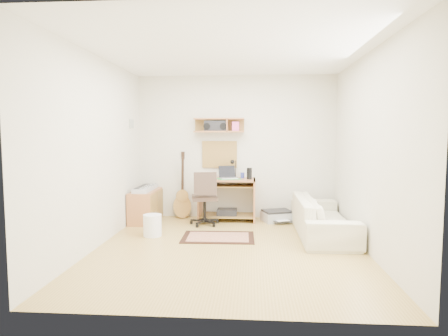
# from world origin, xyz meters

# --- Properties ---
(floor) EXTENTS (3.60, 4.00, 0.01)m
(floor) POSITION_xyz_m (0.00, 0.00, -0.01)
(floor) COLOR tan
(floor) RESTS_ON ground
(ceiling) EXTENTS (3.60, 4.00, 0.01)m
(ceiling) POSITION_xyz_m (0.00, 0.00, 2.60)
(ceiling) COLOR white
(ceiling) RESTS_ON ground
(back_wall) EXTENTS (3.60, 0.01, 2.60)m
(back_wall) POSITION_xyz_m (0.00, 2.00, 1.30)
(back_wall) COLOR beige
(back_wall) RESTS_ON ground
(left_wall) EXTENTS (0.01, 4.00, 2.60)m
(left_wall) POSITION_xyz_m (-1.80, 0.00, 1.30)
(left_wall) COLOR beige
(left_wall) RESTS_ON ground
(right_wall) EXTENTS (0.01, 4.00, 2.60)m
(right_wall) POSITION_xyz_m (1.80, 0.00, 1.30)
(right_wall) COLOR beige
(right_wall) RESTS_ON ground
(wall_shelf) EXTENTS (0.90, 0.25, 0.26)m
(wall_shelf) POSITION_xyz_m (-0.30, 1.88, 1.70)
(wall_shelf) COLOR #AE6C3D
(wall_shelf) RESTS_ON back_wall
(cork_board) EXTENTS (0.64, 0.03, 0.49)m
(cork_board) POSITION_xyz_m (-0.30, 1.98, 1.17)
(cork_board) COLOR tan
(cork_board) RESTS_ON back_wall
(wall_photo) EXTENTS (0.02, 0.20, 0.15)m
(wall_photo) POSITION_xyz_m (-1.79, 1.50, 1.72)
(wall_photo) COLOR #4C8CBF
(wall_photo) RESTS_ON left_wall
(desk) EXTENTS (1.00, 0.55, 0.75)m
(desk) POSITION_xyz_m (-0.14, 1.73, 0.38)
(desk) COLOR #AE6C3D
(desk) RESTS_ON floor
(laptop) EXTENTS (0.39, 0.39, 0.23)m
(laptop) POSITION_xyz_m (-0.12, 1.71, 0.86)
(laptop) COLOR silver
(laptop) RESTS_ON desk
(speaker) EXTENTS (0.09, 0.09, 0.20)m
(speaker) POSITION_xyz_m (0.25, 1.68, 0.85)
(speaker) COLOR black
(speaker) RESTS_ON desk
(desk_lamp) EXTENTS (0.11, 0.11, 0.33)m
(desk_lamp) POSITION_xyz_m (-0.00, 1.87, 0.91)
(desk_lamp) COLOR black
(desk_lamp) RESTS_ON desk
(pencil_cup) EXTENTS (0.07, 0.07, 0.10)m
(pencil_cup) POSITION_xyz_m (0.13, 1.83, 0.80)
(pencil_cup) COLOR navy
(pencil_cup) RESTS_ON desk
(boombox) EXTENTS (0.39, 0.18, 0.20)m
(boombox) POSITION_xyz_m (-0.36, 1.87, 1.68)
(boombox) COLOR black
(boombox) RESTS_ON wall_shelf
(rug) EXTENTS (1.08, 0.74, 0.01)m
(rug) POSITION_xyz_m (-0.20, 0.54, 0.01)
(rug) COLOR tan
(rug) RESTS_ON floor
(task_chair) EXTENTS (0.56, 0.56, 0.93)m
(task_chair) POSITION_xyz_m (-0.50, 1.35, 0.46)
(task_chair) COLOR #362920
(task_chair) RESTS_ON floor
(cabinet) EXTENTS (0.40, 0.90, 0.55)m
(cabinet) POSITION_xyz_m (-1.58, 1.55, 0.28)
(cabinet) COLOR #AE6C3D
(cabinet) RESTS_ON floor
(music_keyboard) EXTENTS (0.25, 0.80, 0.07)m
(music_keyboard) POSITION_xyz_m (-1.58, 1.55, 0.59)
(music_keyboard) COLOR #B2B5BA
(music_keyboard) RESTS_ON cabinet
(guitar) EXTENTS (0.37, 0.29, 1.23)m
(guitar) POSITION_xyz_m (-0.98, 1.86, 0.61)
(guitar) COLOR #AA7B34
(guitar) RESTS_ON floor
(waste_basket) EXTENTS (0.32, 0.32, 0.33)m
(waste_basket) POSITION_xyz_m (-1.20, 0.56, 0.16)
(waste_basket) COLOR white
(waste_basket) RESTS_ON floor
(printer) EXTENTS (0.60, 0.53, 0.19)m
(printer) POSITION_xyz_m (0.74, 1.70, 0.09)
(printer) COLOR #A5A8AA
(printer) RESTS_ON floor
(sofa) EXTENTS (0.57, 1.95, 0.76)m
(sofa) POSITION_xyz_m (1.38, 0.81, 0.38)
(sofa) COLOR beige
(sofa) RESTS_ON floor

